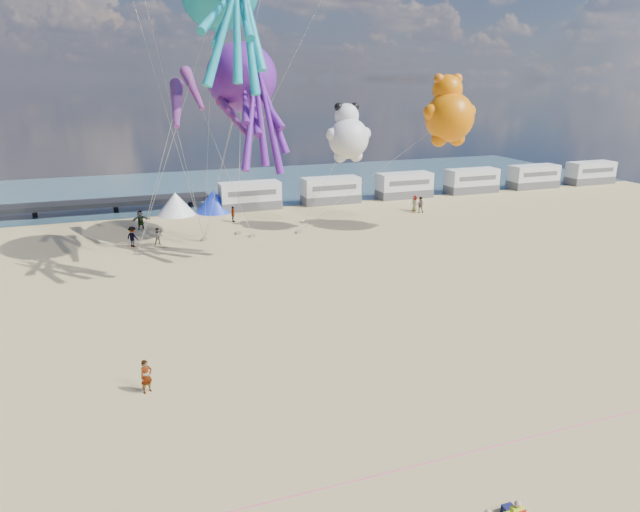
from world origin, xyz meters
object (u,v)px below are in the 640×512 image
Objects in this scene: sandbag_b at (238,233)px; kite_panda at (349,138)px; motorhome_0 at (250,196)px; beachgoer_2 at (133,237)px; sandbag_a at (138,253)px; kite_teddy_orange at (449,117)px; windsock_right at (234,118)px; beachgoer_1 at (420,205)px; motorhome_4 at (533,177)px; standing_person at (146,376)px; windsock_left at (176,104)px; cooler_navy at (508,510)px; beachgoer_3 at (233,214)px; motorhome_3 at (472,181)px; beachgoer_4 at (141,220)px; beachgoer_7 at (158,236)px; sandbag_d at (252,236)px; kite_octopus_purple at (241,78)px; tent_white at (176,204)px; beachgoer_0 at (415,203)px; sandbag_e at (204,239)px; windsock_mid at (194,89)px; motorhome_5 at (590,173)px; sandbag_c at (299,232)px; motorhome_1 at (331,190)px.

kite_panda is (10.01, -2.21, 8.51)m from sandbag_b.
motorhome_0 is 3.67× the size of beachgoer_2.
kite_panda is (19.08, 1.30, 8.51)m from sandbag_a.
windsock_right is at bearing -170.77° from kite_teddy_orange.
kite_teddy_orange reaches higher than beachgoer_1.
motorhome_4 is 4.12× the size of standing_person.
motorhome_4 is 0.82× the size of windsock_left.
beachgoer_3 reaches higher than cooler_navy.
windsock_left reaches higher than motorhome_3.
sandbag_b is at bearing 33.83° from beachgoer_1.
windsock_right is (8.26, -4.58, 9.97)m from beachgoer_2.
kite_teddy_orange reaches higher than beachgoer_4.
kite_teddy_orange reaches higher than beachgoer_7.
sandbag_d is 20.64m from kite_teddy_orange.
kite_panda is at bearing 167.62° from kite_teddy_orange.
sandbag_b is 1.70m from sandbag_d.
beachgoer_3 is 0.13× the size of kite_octopus_purple.
motorhome_3 is 14.15m from beachgoer_1.
tent_white is 2.20× the size of beachgoer_4.
tent_white is 25.60m from beachgoer_0.
windsock_left reaches higher than sandbag_e.
sandbag_a is 0.06× the size of windsock_left.
sandbag_e is at bearing 156.87° from kite_octopus_purple.
beachgoer_2 is at bearing -173.43° from sandbag_b.
windsock_left reaches higher than cooler_navy.
tent_white reaches higher than beachgoer_3.
windsock_left is 3.97m from windsock_mid.
windsock_right is (-11.08, -3.45, 2.26)m from kite_panda.
standing_person is at bearing 132.64° from beachgoer_2.
standing_person is (-60.74, -36.16, -0.70)m from motorhome_5.
motorhome_3 is 4.38× the size of beachgoer_7.
windsock_mid reaches higher than sandbag_c.
windsock_left is at bearing -146.01° from sandbag_d.
beachgoer_4 reaches higher than beachgoer_1.
beachgoer_2 is 3.59× the size of sandbag_b.
windsock_left is (-5.34, -5.65, 11.86)m from sandbag_b.
sandbag_d is at bearing 89.93° from cooler_navy.
sandbag_d is at bearing 172.26° from kite_panda.
windsock_left is at bearing 165.57° from windsock_right.
motorhome_4 reaches higher than sandbag_b.
sandbag_c and sandbag_d have the same top height.
beachgoer_4 is (-59.34, -5.12, -0.59)m from motorhome_5.
sandbag_e is at bearing 96.58° from cooler_navy.
cooler_navy is 44.69m from beachgoer_1.
beachgoer_0 is 0.99m from beachgoer_1.
standing_person is at bearing -122.17° from motorhome_1.
motorhome_4 reaches higher than beachgoer_7.
motorhome_1 is 21.96m from beachgoer_4.
sandbag_a is (-4.56, -13.56, -1.09)m from tent_white.
beachgoer_1 is 3.49× the size of sandbag_d.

